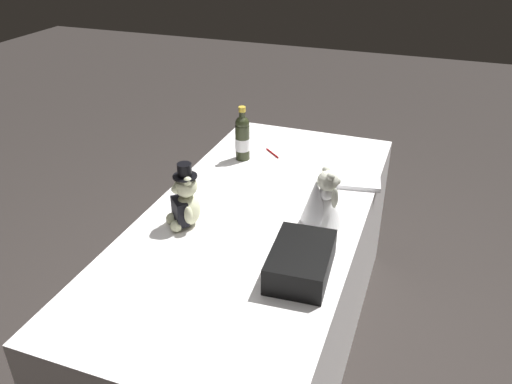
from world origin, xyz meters
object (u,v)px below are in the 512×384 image
(gift_case_black, at_px, (301,261))
(teddy_bear_groom, at_px, (185,202))
(teddy_bear_bride, at_px, (323,201))
(guestbook, at_px, (352,177))
(champagne_bottle, at_px, (242,137))
(signing_pen, at_px, (273,154))

(gift_case_black, bearing_deg, teddy_bear_groom, -105.58)
(teddy_bear_bride, bearing_deg, gift_case_black, 1.68)
(gift_case_black, bearing_deg, guestbook, 177.43)
(teddy_bear_bride, relative_size, guestbook, 0.92)
(guestbook, bearing_deg, teddy_bear_groom, -50.81)
(teddy_bear_bride, relative_size, gift_case_black, 0.75)
(teddy_bear_groom, distance_m, champagne_bottle, 0.65)
(teddy_bear_bride, bearing_deg, champagne_bottle, -130.98)
(signing_pen, bearing_deg, gift_case_black, 24.08)
(signing_pen, bearing_deg, teddy_bear_bride, 35.35)
(signing_pen, distance_m, gift_case_black, 0.99)
(champagne_bottle, bearing_deg, guestbook, 86.79)
(signing_pen, relative_size, guestbook, 0.39)
(teddy_bear_groom, height_order, teddy_bear_bride, teddy_bear_groom)
(teddy_bear_groom, bearing_deg, champagne_bottle, -178.85)
(teddy_bear_bride, distance_m, champagne_bottle, 0.69)
(champagne_bottle, distance_m, guestbook, 0.57)
(champagne_bottle, relative_size, signing_pen, 2.72)
(teddy_bear_groom, distance_m, gift_case_black, 0.54)
(champagne_bottle, height_order, signing_pen, champagne_bottle)
(teddy_bear_bride, xyz_separation_m, signing_pen, (-0.55, -0.39, -0.10))
(gift_case_black, xyz_separation_m, guestbook, (-0.77, 0.03, -0.04))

